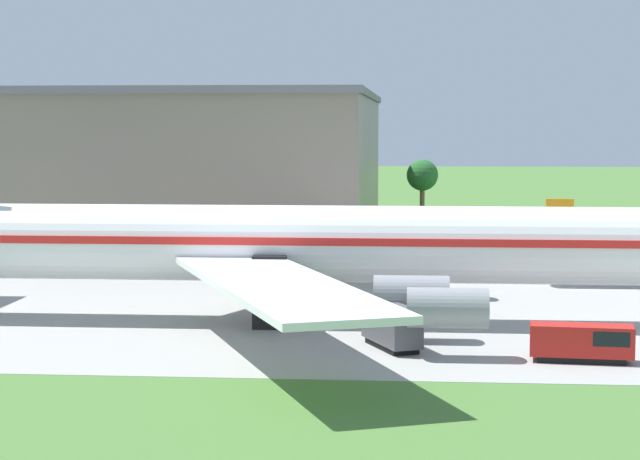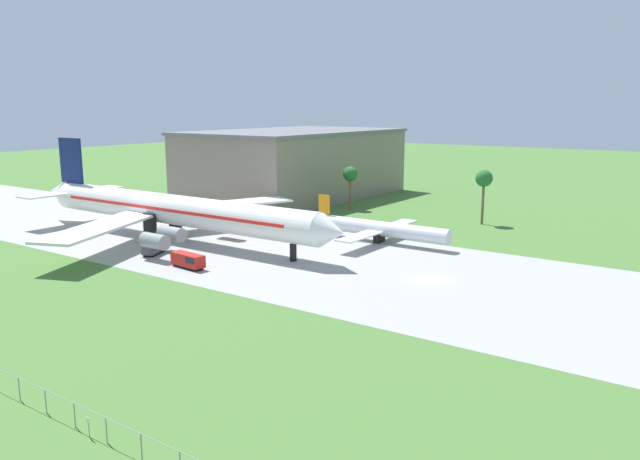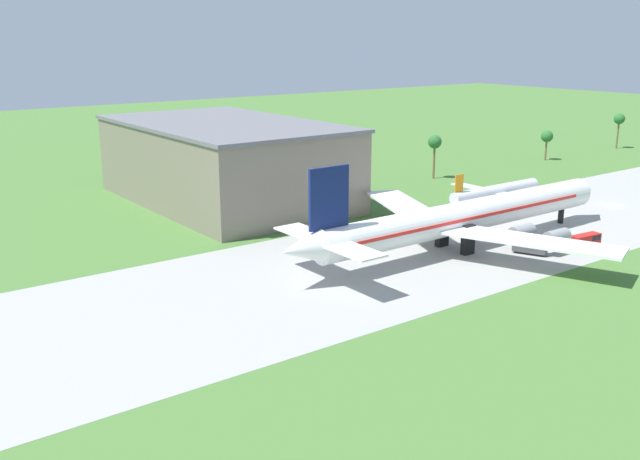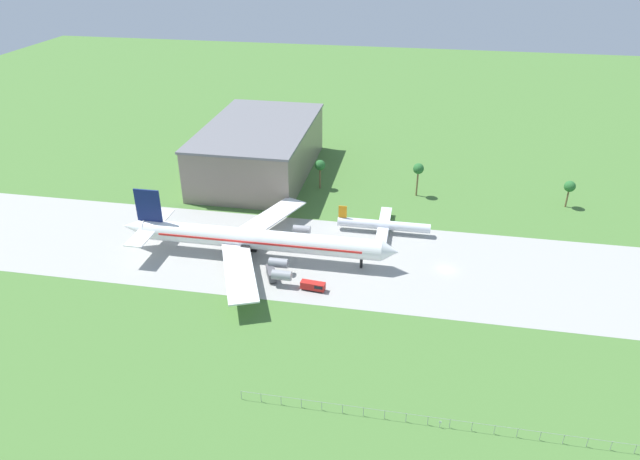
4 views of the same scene
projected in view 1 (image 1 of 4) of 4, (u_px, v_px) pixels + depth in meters
jet_airliner at (302, 244)px, 84.66m from camera, size 77.99×58.86×18.14m
baggage_tug at (391, 325)px, 75.18m from camera, size 4.14×6.07×2.81m
catering_van at (585, 342)px, 70.83m from camera, size 6.40×2.58×2.30m
terminal_building at (226, 167)px, 143.67m from camera, size 36.72×61.20×18.25m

